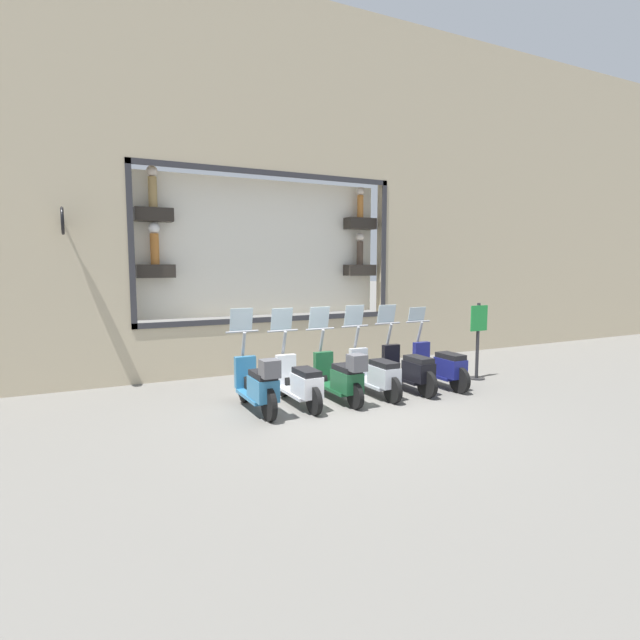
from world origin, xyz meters
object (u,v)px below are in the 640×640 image
(scooter_black_1, at_px, (409,369))
(scooter_green_3, at_px, (341,377))
(scooter_navy_0, at_px, (441,366))
(scooter_white_4, at_px, (300,382))
(scooter_teal_5, at_px, (258,384))
(shop_sign_post, at_px, (478,338))
(scooter_silver_2, at_px, (376,374))

(scooter_black_1, xyz_separation_m, scooter_green_3, (-0.07, 1.56, 0.03))
(scooter_navy_0, xyz_separation_m, scooter_green_3, (-0.07, 2.35, 0.03))
(scooter_green_3, bearing_deg, scooter_white_4, 85.16)
(scooter_teal_5, distance_m, shop_sign_post, 5.13)
(scooter_black_1, relative_size, scooter_white_4, 1.00)
(scooter_navy_0, distance_m, scooter_silver_2, 1.56)
(scooter_teal_5, bearing_deg, scooter_white_4, -86.14)
(scooter_black_1, bearing_deg, scooter_white_4, 90.06)
(scooter_white_4, bearing_deg, shop_sign_post, -87.02)
(scooter_silver_2, height_order, shop_sign_post, scooter_silver_2)
(scooter_silver_2, xyz_separation_m, scooter_green_3, (-0.07, 0.78, 0.03))
(scooter_silver_2, xyz_separation_m, scooter_teal_5, (-0.05, 2.35, 0.06))
(scooter_green_3, height_order, shop_sign_post, scooter_green_3)
(scooter_navy_0, distance_m, shop_sign_post, 1.30)
(scooter_silver_2, bearing_deg, shop_sign_post, -85.34)
(scooter_white_4, xyz_separation_m, shop_sign_post, (0.23, -4.32, 0.47))
(scooter_black_1, height_order, scooter_silver_2, scooter_silver_2)
(scooter_green_3, height_order, scooter_teal_5, scooter_teal_5)
(scooter_navy_0, relative_size, scooter_black_1, 1.00)
(scooter_white_4, height_order, shop_sign_post, scooter_white_4)
(scooter_white_4, bearing_deg, scooter_black_1, -89.94)
(scooter_black_1, relative_size, scooter_silver_2, 1.00)
(scooter_silver_2, relative_size, scooter_white_4, 1.00)
(shop_sign_post, bearing_deg, scooter_silver_2, 94.66)
(scooter_white_4, bearing_deg, scooter_navy_0, -90.00)
(scooter_white_4, bearing_deg, scooter_green_3, -94.84)
(scooter_teal_5, height_order, shop_sign_post, scooter_teal_5)
(scooter_teal_5, bearing_deg, scooter_green_3, -90.49)
(scooter_silver_2, bearing_deg, scooter_white_4, 90.02)
(scooter_black_1, relative_size, scooter_teal_5, 1.00)
(scooter_silver_2, height_order, scooter_green_3, scooter_silver_2)
(scooter_silver_2, bearing_deg, scooter_black_1, -89.86)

